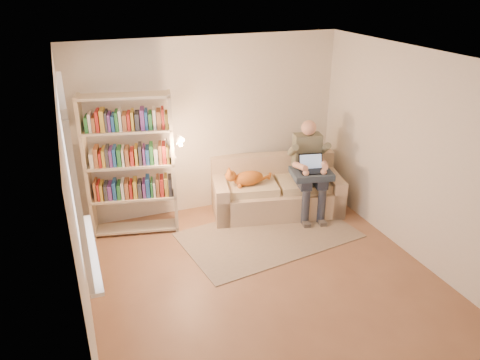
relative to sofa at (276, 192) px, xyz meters
name	(u,v)px	position (x,y,z in m)	size (l,w,h in m)	color
floor	(270,286)	(-0.88, -1.74, -0.30)	(4.50, 4.50, 0.00)	brown
ceiling	(277,63)	(-0.88, -1.74, 2.30)	(4.00, 4.50, 0.02)	white
wall_left	(76,219)	(-2.88, -1.74, 1.00)	(0.02, 4.50, 2.60)	silver
wall_right	(424,162)	(1.12, -1.74, 1.00)	(0.02, 4.50, 2.60)	silver
wall_back	(209,126)	(-0.88, 0.51, 1.00)	(4.00, 0.02, 2.60)	silver
wall_front	(416,322)	(-0.88, -3.99, 1.00)	(4.00, 0.02, 2.60)	silver
window	(80,202)	(-2.82, -1.54, 1.08)	(0.12, 1.52, 1.69)	white
sofa	(276,192)	(0.00, 0.00, 0.00)	(2.06, 1.25, 0.82)	#C9AF8E
person	(309,164)	(0.41, -0.24, 0.50)	(0.52, 0.70, 1.43)	#6B6F59
cat	(247,178)	(-0.48, -0.02, 0.33)	(0.71, 0.34, 0.26)	orange
blanket	(311,173)	(0.38, -0.38, 0.41)	(0.57, 0.47, 0.09)	#2C3B4D
laptop	(312,167)	(0.38, -0.37, 0.51)	(0.41, 0.35, 0.31)	black
bookshelf	(130,159)	(-2.11, 0.12, 0.80)	(1.30, 0.62, 1.99)	#C3B293
rug	(269,235)	(-0.41, -0.67, -0.29)	(2.36, 1.39, 0.01)	gray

